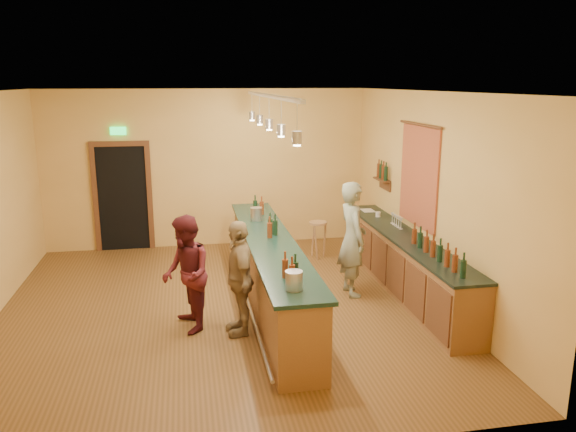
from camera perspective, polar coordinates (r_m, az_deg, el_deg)
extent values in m
plane|color=brown|center=(8.64, -6.78, -9.33)|extent=(7.00, 7.00, 0.00)
cube|color=silver|center=(7.96, -7.43, 12.41)|extent=(6.50, 7.00, 0.02)
cube|color=gold|center=(11.59, -8.18, 4.76)|extent=(6.50, 0.02, 3.20)
cube|color=gold|center=(4.80, -4.43, -7.80)|extent=(6.50, 0.02, 3.20)
cube|color=gold|center=(8.94, 14.18, 1.89)|extent=(0.02, 7.00, 3.20)
cube|color=black|center=(11.72, -16.42, 1.71)|extent=(0.95, 0.06, 2.10)
cube|color=#533319|center=(11.77, -18.97, 1.58)|extent=(0.10, 0.08, 2.10)
cube|color=#533319|center=(11.66, -13.86, 1.81)|extent=(0.10, 0.08, 2.10)
cube|color=#533319|center=(11.54, -16.79, 7.05)|extent=(1.15, 0.08, 0.10)
cube|color=#19E54C|center=(11.51, -16.88, 8.28)|extent=(0.30, 0.04, 0.15)
cube|color=#AA2228|center=(9.25, 13.14, 3.90)|extent=(0.03, 1.40, 1.60)
cube|color=#533319|center=(10.64, 9.51, 3.67)|extent=(0.16, 0.55, 0.03)
cube|color=#533319|center=(10.68, 9.84, 3.14)|extent=(0.03, 0.55, 0.18)
cube|color=brown|center=(9.30, 11.69, -4.87)|extent=(0.55, 4.50, 0.90)
cube|color=black|center=(9.17, 11.83, -2.08)|extent=(0.60, 4.55, 0.04)
cylinder|color=silver|center=(10.32, 9.15, 0.17)|extent=(0.09, 0.09, 0.09)
cube|color=silver|center=(10.78, 8.11, 0.56)|extent=(0.22, 0.30, 0.01)
cube|color=brown|center=(8.53, -1.81, -5.93)|extent=(0.60, 5.00, 1.00)
cube|color=black|center=(8.37, -1.83, -2.54)|extent=(0.70, 5.10, 0.05)
cylinder|color=silver|center=(8.61, -4.18, -8.26)|extent=(0.05, 5.00, 0.05)
cylinder|color=silver|center=(6.35, 0.60, -6.57)|extent=(0.20, 0.20, 0.22)
cylinder|color=silver|center=(9.48, -3.24, 0.21)|extent=(0.20, 0.20, 0.22)
cube|color=silver|center=(8.04, -1.95, 12.09)|extent=(0.06, 4.60, 0.05)
cylinder|color=silver|center=(6.08, 0.93, 9.84)|extent=(0.01, 0.01, 0.35)
cylinder|color=#A5A5AD|center=(6.10, 0.92, 7.96)|extent=(0.11, 0.11, 0.14)
cylinder|color=#FFEABF|center=(6.11, 0.92, 7.21)|extent=(0.08, 0.08, 0.02)
cylinder|color=silver|center=(7.06, -0.70, 10.35)|extent=(0.01, 0.01, 0.35)
cylinder|color=#A5A5AD|center=(7.08, -0.70, 8.74)|extent=(0.11, 0.11, 0.14)
cylinder|color=#FFEABF|center=(7.08, -0.70, 8.09)|extent=(0.08, 0.08, 0.02)
cylinder|color=silver|center=(8.05, -1.94, 10.74)|extent=(0.01, 0.01, 0.35)
cylinder|color=#A5A5AD|center=(8.06, -1.93, 9.32)|extent=(0.11, 0.11, 0.14)
cylinder|color=#FFEABF|center=(8.07, -1.92, 8.75)|extent=(0.08, 0.08, 0.02)
cylinder|color=silver|center=(9.04, -2.91, 11.04)|extent=(0.01, 0.01, 0.35)
cylinder|color=#A5A5AD|center=(9.05, -2.89, 9.77)|extent=(0.11, 0.11, 0.14)
cylinder|color=#FFEABF|center=(9.06, -2.89, 9.27)|extent=(0.08, 0.08, 0.02)
cylinder|color=silver|center=(10.03, -3.69, 11.28)|extent=(0.01, 0.01, 0.35)
cylinder|color=#A5A5AD|center=(10.04, -3.67, 10.14)|extent=(0.11, 0.11, 0.14)
cylinder|color=#FFEABF|center=(10.04, -3.66, 9.68)|extent=(0.08, 0.08, 0.02)
imported|color=gray|center=(8.92, 6.55, -2.33)|extent=(0.48, 0.69, 1.83)
imported|color=#59191E|center=(7.74, -10.30, -5.84)|extent=(0.74, 0.88, 1.61)
imported|color=#997A51|center=(7.56, -4.97, -6.26)|extent=(0.44, 0.95, 1.57)
cylinder|color=#9F7247|center=(10.78, 3.08, -0.70)|extent=(0.35, 0.35, 0.04)
cylinder|color=#9F7247|center=(10.90, 3.73, -2.49)|extent=(0.04, 0.04, 0.67)
cylinder|color=#9F7247|center=(10.96, 2.58, -2.38)|extent=(0.04, 0.04, 0.67)
cylinder|color=#9F7247|center=(10.75, 2.86, -2.71)|extent=(0.04, 0.04, 0.67)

